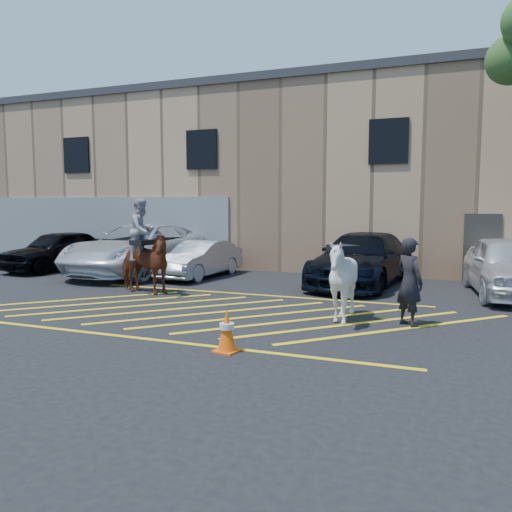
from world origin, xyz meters
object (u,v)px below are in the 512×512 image
(car_black_suv, at_px, (58,250))
(car_silver_sedan, at_px, (200,259))
(car_white_suv, at_px, (509,266))
(handler, at_px, (409,282))
(mounted_bay, at_px, (143,256))
(car_blue_suv, at_px, (362,259))
(car_white_pickup, at_px, (140,249))
(saddled_white, at_px, (342,280))
(traffic_cone, at_px, (227,330))

(car_black_suv, bearing_deg, car_silver_sedan, 8.38)
(car_white_suv, distance_m, handler, 5.04)
(car_silver_sedan, distance_m, mounted_bay, 3.43)
(car_silver_sedan, bearing_deg, car_blue_suv, 8.81)
(car_white_pickup, xyz_separation_m, car_white_suv, (11.93, -0.19, -0.07))
(car_silver_sedan, height_order, saddled_white, saddled_white)
(car_blue_suv, bearing_deg, car_white_pickup, -170.08)
(car_silver_sedan, distance_m, car_blue_suv, 5.47)
(car_black_suv, height_order, traffic_cone, car_black_suv)
(car_black_suv, distance_m, car_white_pickup, 3.60)
(car_black_suv, relative_size, car_silver_sedan, 1.17)
(car_blue_suv, height_order, saddled_white, saddled_white)
(car_blue_suv, bearing_deg, saddled_white, -78.21)
(car_white_pickup, xyz_separation_m, car_blue_suv, (7.88, 0.36, -0.10))
(car_black_suv, distance_m, saddled_white, 12.74)
(mounted_bay, relative_size, saddled_white, 1.24)
(mounted_bay, bearing_deg, car_white_pickup, 124.98)
(car_white_pickup, xyz_separation_m, handler, (9.63, -4.67, 0.01))
(car_black_suv, height_order, car_white_pickup, car_white_pickup)
(car_blue_suv, height_order, car_white_suv, car_white_suv)
(car_white_pickup, height_order, mounted_bay, mounted_bay)
(car_white_pickup, bearing_deg, saddled_white, -28.54)
(car_black_suv, relative_size, handler, 2.44)
(car_black_suv, bearing_deg, saddled_white, -14.23)
(car_blue_suv, bearing_deg, mounted_bay, -137.86)
(car_black_suv, relative_size, car_white_suv, 0.92)
(saddled_white, bearing_deg, car_white_suv, 51.71)
(car_silver_sedan, relative_size, traffic_cone, 5.21)
(car_white_pickup, distance_m, handler, 10.70)
(car_blue_suv, height_order, traffic_cone, car_blue_suv)
(car_silver_sedan, relative_size, saddled_white, 1.78)
(car_white_suv, xyz_separation_m, handler, (-2.30, -4.48, 0.08))
(handler, distance_m, traffic_cone, 4.11)
(car_white_pickup, distance_m, car_silver_sedan, 2.44)
(mounted_bay, bearing_deg, traffic_cone, -43.39)
(car_white_pickup, relative_size, mounted_bay, 2.44)
(car_silver_sedan, xyz_separation_m, handler, (7.21, -4.63, 0.28))
(car_silver_sedan, bearing_deg, mounted_bay, -85.67)
(handler, relative_size, traffic_cone, 2.49)
(saddled_white, bearing_deg, car_blue_suv, 94.46)
(car_white_suv, bearing_deg, handler, -123.19)
(car_black_suv, xyz_separation_m, traffic_cone, (10.50, -7.51, -0.39))
(car_silver_sedan, height_order, car_white_suv, car_white_suv)
(car_silver_sedan, height_order, car_blue_suv, car_blue_suv)
(mounted_bay, height_order, saddled_white, mounted_bay)
(car_silver_sedan, bearing_deg, saddled_white, -34.54)
(car_black_suv, xyz_separation_m, car_white_suv, (15.52, -0.00, 0.07))
(car_silver_sedan, relative_size, car_blue_suv, 0.69)
(mounted_bay, xyz_separation_m, traffic_cone, (4.50, -4.25, -0.71))
(car_silver_sedan, xyz_separation_m, car_blue_suv, (5.45, 0.40, 0.18))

